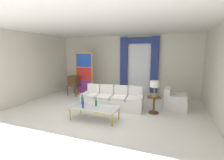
{
  "coord_description": "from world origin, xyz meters",
  "views": [
    {
      "loc": [
        2.3,
        -5.17,
        2.11
      ],
      "look_at": [
        0.05,
        0.9,
        1.05
      ],
      "focal_mm": 26.24,
      "sensor_mm": 36.0,
      "label": 1
    }
  ],
  "objects_px": {
    "bottle_amber_squat": "(83,104)",
    "vintage_tv": "(75,81)",
    "bottle_blue_decanter": "(96,103)",
    "armchair_white": "(174,101)",
    "bottle_crystal_tall": "(83,101)",
    "peacock_figurine": "(87,93)",
    "coffee_table": "(95,108)",
    "bottle_ruby_flask": "(82,100)",
    "table_lamp_brass": "(155,85)",
    "couch_white_long": "(113,100)",
    "stained_glass_divider": "(84,75)",
    "round_side_table": "(154,103)"
  },
  "relations": [
    {
      "from": "bottle_ruby_flask",
      "to": "armchair_white",
      "type": "xyz_separation_m",
      "value": [
        2.92,
        1.85,
        -0.26
      ]
    },
    {
      "from": "bottle_blue_decanter",
      "to": "bottle_ruby_flask",
      "type": "height_order",
      "value": "bottle_ruby_flask"
    },
    {
      "from": "bottle_crystal_tall",
      "to": "peacock_figurine",
      "type": "relative_size",
      "value": 0.56
    },
    {
      "from": "couch_white_long",
      "to": "bottle_amber_squat",
      "type": "height_order",
      "value": "couch_white_long"
    },
    {
      "from": "bottle_amber_squat",
      "to": "vintage_tv",
      "type": "height_order",
      "value": "vintage_tv"
    },
    {
      "from": "vintage_tv",
      "to": "stained_glass_divider",
      "type": "height_order",
      "value": "stained_glass_divider"
    },
    {
      "from": "bottle_blue_decanter",
      "to": "armchair_white",
      "type": "relative_size",
      "value": 0.33
    },
    {
      "from": "table_lamp_brass",
      "to": "peacock_figurine",
      "type": "bearing_deg",
      "value": 163.5
    },
    {
      "from": "stained_glass_divider",
      "to": "vintage_tv",
      "type": "bearing_deg",
      "value": -161.24
    },
    {
      "from": "couch_white_long",
      "to": "peacock_figurine",
      "type": "bearing_deg",
      "value": 152.1
    },
    {
      "from": "armchair_white",
      "to": "table_lamp_brass",
      "type": "distance_m",
      "value": 1.25
    },
    {
      "from": "bottle_amber_squat",
      "to": "round_side_table",
      "type": "relative_size",
      "value": 0.48
    },
    {
      "from": "stained_glass_divider",
      "to": "round_side_table",
      "type": "height_order",
      "value": "stained_glass_divider"
    },
    {
      "from": "bottle_amber_squat",
      "to": "bottle_ruby_flask",
      "type": "relative_size",
      "value": 0.82
    },
    {
      "from": "round_side_table",
      "to": "armchair_white",
      "type": "bearing_deg",
      "value": 47.0
    },
    {
      "from": "coffee_table",
      "to": "vintage_tv",
      "type": "xyz_separation_m",
      "value": [
        -2.3,
        2.41,
        0.35
      ]
    },
    {
      "from": "couch_white_long",
      "to": "bottle_ruby_flask",
      "type": "height_order",
      "value": "couch_white_long"
    },
    {
      "from": "coffee_table",
      "to": "armchair_white",
      "type": "height_order",
      "value": "armchair_white"
    },
    {
      "from": "armchair_white",
      "to": "table_lamp_brass",
      "type": "bearing_deg",
      "value": -133.0
    },
    {
      "from": "bottle_crystal_tall",
      "to": "table_lamp_brass",
      "type": "bearing_deg",
      "value": 29.35
    },
    {
      "from": "bottle_ruby_flask",
      "to": "table_lamp_brass",
      "type": "height_order",
      "value": "table_lamp_brass"
    },
    {
      "from": "peacock_figurine",
      "to": "table_lamp_brass",
      "type": "relative_size",
      "value": 1.05
    },
    {
      "from": "couch_white_long",
      "to": "stained_glass_divider",
      "type": "relative_size",
      "value": 1.09
    },
    {
      "from": "bottle_crystal_tall",
      "to": "peacock_figurine",
      "type": "height_order",
      "value": "bottle_crystal_tall"
    },
    {
      "from": "vintage_tv",
      "to": "coffee_table",
      "type": "bearing_deg",
      "value": -46.42
    },
    {
      "from": "couch_white_long",
      "to": "round_side_table",
      "type": "bearing_deg",
      "value": -3.4
    },
    {
      "from": "stained_glass_divider",
      "to": "table_lamp_brass",
      "type": "xyz_separation_m",
      "value": [
        3.55,
        -1.33,
        -0.03
      ]
    },
    {
      "from": "bottle_blue_decanter",
      "to": "round_side_table",
      "type": "distance_m",
      "value": 2.06
    },
    {
      "from": "coffee_table",
      "to": "peacock_figurine",
      "type": "relative_size",
      "value": 2.53
    },
    {
      "from": "peacock_figurine",
      "to": "table_lamp_brass",
      "type": "distance_m",
      "value": 3.42
    },
    {
      "from": "bottle_ruby_flask",
      "to": "round_side_table",
      "type": "bearing_deg",
      "value": 26.53
    },
    {
      "from": "coffee_table",
      "to": "bottle_ruby_flask",
      "type": "distance_m",
      "value": 0.56
    },
    {
      "from": "bottle_ruby_flask",
      "to": "stained_glass_divider",
      "type": "relative_size",
      "value": 0.16
    },
    {
      "from": "bottle_blue_decanter",
      "to": "bottle_ruby_flask",
      "type": "xyz_separation_m",
      "value": [
        -0.52,
        0.01,
        0.03
      ]
    },
    {
      "from": "bottle_blue_decanter",
      "to": "peacock_figurine",
      "type": "bearing_deg",
      "value": 125.32
    },
    {
      "from": "bottle_ruby_flask",
      "to": "table_lamp_brass",
      "type": "xyz_separation_m",
      "value": [
        2.24,
        1.12,
        0.48
      ]
    },
    {
      "from": "stained_glass_divider",
      "to": "peacock_figurine",
      "type": "bearing_deg",
      "value": -46.83
    },
    {
      "from": "coffee_table",
      "to": "table_lamp_brass",
      "type": "relative_size",
      "value": 2.66
    },
    {
      "from": "bottle_ruby_flask",
      "to": "stained_glass_divider",
      "type": "distance_m",
      "value": 2.83
    },
    {
      "from": "armchair_white",
      "to": "peacock_figurine",
      "type": "relative_size",
      "value": 1.46
    },
    {
      "from": "bottle_ruby_flask",
      "to": "armchair_white",
      "type": "bearing_deg",
      "value": 32.37
    },
    {
      "from": "couch_white_long",
      "to": "armchair_white",
      "type": "distance_m",
      "value": 2.36
    },
    {
      "from": "bottle_ruby_flask",
      "to": "armchair_white",
      "type": "relative_size",
      "value": 0.4
    },
    {
      "from": "vintage_tv",
      "to": "table_lamp_brass",
      "type": "bearing_deg",
      "value": -16.3
    },
    {
      "from": "bottle_crystal_tall",
      "to": "couch_white_long",
      "type": "bearing_deg",
      "value": 66.15
    },
    {
      "from": "coffee_table",
      "to": "bottle_crystal_tall",
      "type": "xyz_separation_m",
      "value": [
        -0.44,
        0.02,
        0.17
      ]
    },
    {
      "from": "stained_glass_divider",
      "to": "armchair_white",
      "type": "bearing_deg",
      "value": -8.01
    },
    {
      "from": "bottle_blue_decanter",
      "to": "table_lamp_brass",
      "type": "relative_size",
      "value": 0.5
    },
    {
      "from": "bottle_crystal_tall",
      "to": "round_side_table",
      "type": "height_order",
      "value": "bottle_crystal_tall"
    },
    {
      "from": "bottle_ruby_flask",
      "to": "coffee_table",
      "type": "bearing_deg",
      "value": -13.42
    }
  ]
}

